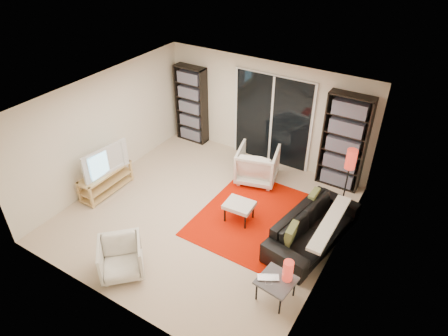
# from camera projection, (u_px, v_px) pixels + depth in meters

# --- Properties ---
(floor) EXTENTS (5.00, 5.00, 0.00)m
(floor) POSITION_uv_depth(u_px,v_px,m) (205.00, 213.00, 7.95)
(floor) COLOR beige
(floor) RESTS_ON ground
(wall_back) EXTENTS (5.00, 0.02, 2.40)m
(wall_back) POSITION_uv_depth(u_px,v_px,m) (265.00, 112.00, 9.05)
(wall_back) COLOR #EEE4CB
(wall_back) RESTS_ON ground
(wall_front) EXTENTS (5.00, 0.02, 2.40)m
(wall_front) POSITION_uv_depth(u_px,v_px,m) (103.00, 246.00, 5.51)
(wall_front) COLOR #EEE4CB
(wall_front) RESTS_ON ground
(wall_left) EXTENTS (0.02, 5.00, 2.40)m
(wall_left) POSITION_uv_depth(u_px,v_px,m) (105.00, 129.00, 8.37)
(wall_left) COLOR #EEE4CB
(wall_left) RESTS_ON ground
(wall_right) EXTENTS (0.02, 5.00, 2.40)m
(wall_right) POSITION_uv_depth(u_px,v_px,m) (337.00, 208.00, 6.19)
(wall_right) COLOR #EEE4CB
(wall_right) RESTS_ON ground
(ceiling) EXTENTS (5.00, 5.00, 0.02)m
(ceiling) POSITION_uv_depth(u_px,v_px,m) (202.00, 102.00, 6.62)
(ceiling) COLOR white
(ceiling) RESTS_ON wall_back
(sliding_door) EXTENTS (1.92, 0.08, 2.16)m
(sliding_door) POSITION_uv_depth(u_px,v_px,m) (272.00, 120.00, 9.02)
(sliding_door) COLOR white
(sliding_door) RESTS_ON ground
(bookshelf_left) EXTENTS (0.80, 0.30, 1.95)m
(bookshelf_left) POSITION_uv_depth(u_px,v_px,m) (191.00, 105.00, 9.91)
(bookshelf_left) COLOR black
(bookshelf_left) RESTS_ON ground
(bookshelf_right) EXTENTS (0.90, 0.30, 2.10)m
(bookshelf_right) POSITION_uv_depth(u_px,v_px,m) (344.00, 143.00, 8.19)
(bookshelf_right) COLOR black
(bookshelf_right) RESTS_ON ground
(tv_stand) EXTENTS (0.39, 1.23, 0.50)m
(tv_stand) POSITION_uv_depth(u_px,v_px,m) (106.00, 181.00, 8.42)
(tv_stand) COLOR tan
(tv_stand) RESTS_ON floor
(tv) EXTENTS (0.29, 1.07, 0.61)m
(tv) POSITION_uv_depth(u_px,v_px,m) (103.00, 159.00, 8.11)
(tv) COLOR black
(tv) RESTS_ON tv_stand
(rug) EXTENTS (1.87, 2.51, 0.01)m
(rug) POSITION_uv_depth(u_px,v_px,m) (251.00, 215.00, 7.89)
(rug) COLOR red
(rug) RESTS_ON floor
(sofa) EXTENTS (1.17, 2.22, 0.62)m
(sofa) POSITION_uv_depth(u_px,v_px,m) (313.00, 228.00, 7.13)
(sofa) COLOR black
(sofa) RESTS_ON floor
(armchair_back) EXTENTS (1.04, 1.06, 0.79)m
(armchair_back) POSITION_uv_depth(u_px,v_px,m) (257.00, 165.00, 8.70)
(armchair_back) COLOR silver
(armchair_back) RESTS_ON floor
(armchair_front) EXTENTS (0.98, 0.98, 0.64)m
(armchair_front) POSITION_uv_depth(u_px,v_px,m) (121.00, 258.00, 6.52)
(armchair_front) COLOR silver
(armchair_front) RESTS_ON floor
(ottoman) EXTENTS (0.57, 0.47, 0.40)m
(ottoman) POSITION_uv_depth(u_px,v_px,m) (239.00, 206.00, 7.60)
(ottoman) COLOR silver
(ottoman) RESTS_ON floor
(side_table) EXTENTS (0.59, 0.59, 0.40)m
(side_table) POSITION_uv_depth(u_px,v_px,m) (276.00, 282.00, 6.06)
(side_table) COLOR #4C4B51
(side_table) RESTS_ON floor
(laptop) EXTENTS (0.39, 0.35, 0.03)m
(laptop) POSITION_uv_depth(u_px,v_px,m) (268.00, 280.00, 6.01)
(laptop) COLOR silver
(laptop) RESTS_ON side_table
(table_lamp) EXTENTS (0.16, 0.16, 0.35)m
(table_lamp) POSITION_uv_depth(u_px,v_px,m) (288.00, 271.00, 5.96)
(table_lamp) COLOR red
(table_lamp) RESTS_ON side_table
(floor_lamp) EXTENTS (0.22, 0.22, 1.44)m
(floor_lamp) POSITION_uv_depth(u_px,v_px,m) (350.00, 166.00, 7.38)
(floor_lamp) COLOR black
(floor_lamp) RESTS_ON floor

